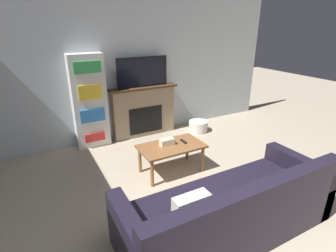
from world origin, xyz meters
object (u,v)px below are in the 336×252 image
(storage_basket, at_px, (198,126))
(tv, at_px, (143,72))
(bookshelf, at_px, (90,102))
(fireplace, at_px, (144,111))
(coffee_table, at_px, (171,149))
(couch, at_px, (230,212))

(storage_basket, bearing_deg, tv, 160.06)
(storage_basket, bearing_deg, bookshelf, 169.68)
(fireplace, height_order, tv, tv)
(fireplace, relative_size, tv, 1.35)
(coffee_table, xyz_separation_m, storage_basket, (1.31, 1.16, -0.28))
(bookshelf, height_order, storage_basket, bookshelf)
(fireplace, xyz_separation_m, bookshelf, (-1.06, -0.02, 0.34))
(fireplace, bearing_deg, storage_basket, -20.86)
(bookshelf, bearing_deg, coffee_table, -61.79)
(storage_basket, bearing_deg, fireplace, 159.14)
(couch, distance_m, bookshelf, 3.12)
(tv, distance_m, bookshelf, 1.15)
(coffee_table, bearing_deg, storage_basket, 41.41)
(tv, distance_m, couch, 3.16)
(tv, height_order, coffee_table, tv)
(fireplace, xyz_separation_m, tv, (0.00, -0.02, 0.79))
(coffee_table, bearing_deg, bookshelf, 118.21)
(coffee_table, relative_size, storage_basket, 2.44)
(couch, relative_size, coffee_table, 2.44)
(tv, height_order, bookshelf, bookshelf)
(coffee_table, bearing_deg, tv, 81.59)
(fireplace, height_order, storage_basket, fireplace)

